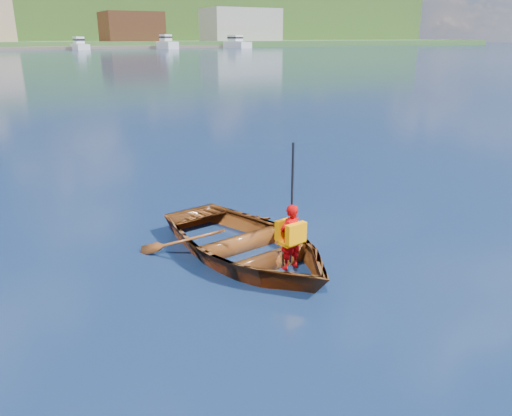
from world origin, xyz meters
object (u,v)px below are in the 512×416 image
at_px(child_paddler, 290,236).
at_px(dock, 28,48).
at_px(rowboat, 246,244).
at_px(marina_yachts, 29,45).

height_order(child_paddler, dock, child_paddler).
distance_m(rowboat, dock, 147.73).
height_order(rowboat, marina_yachts, marina_yachts).
bearing_deg(rowboat, dock, 85.88).
height_order(dock, marina_yachts, marina_yachts).
relative_size(rowboat, child_paddler, 2.17).
distance_m(dock, marina_yachts, 4.82).
xyz_separation_m(child_paddler, dock, (10.31, 148.21, -0.23)).
xyz_separation_m(rowboat, dock, (10.60, 147.35, 0.17)).
relative_size(child_paddler, dock, 0.01).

